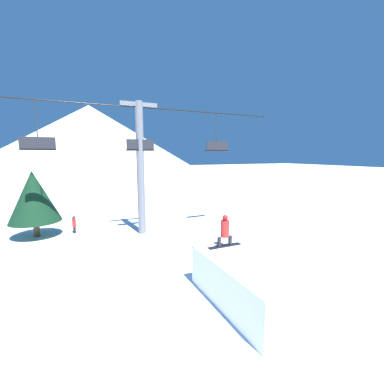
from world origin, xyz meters
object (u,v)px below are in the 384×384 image
Objects in this scene: snowboarder at (225,231)px; snow_ramp at (252,281)px; pine_tree_near at (34,197)px; distant_skier at (74,224)px.

snow_ramp is at bearing -84.51° from snowboarder.
snowboarder is 13.18m from pine_tree_near.
snowboarder reaches higher than distant_skier.
distant_skier is at bearing 116.51° from snow_ramp.
snow_ramp is 14.75m from pine_tree_near.
snowboarder is 1.23× the size of distant_skier.
snow_ramp is at bearing -63.49° from distant_skier.
snow_ramp is 13.25m from distant_skier.
pine_tree_near is (-8.02, 10.45, 0.42)m from snowboarder.
pine_tree_near is (-8.18, 12.13, 1.88)m from snow_ramp.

